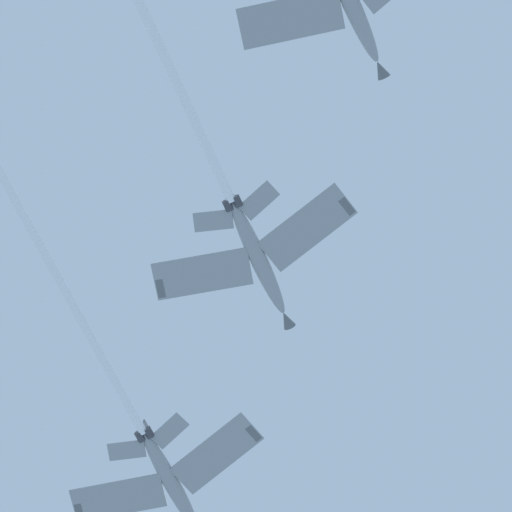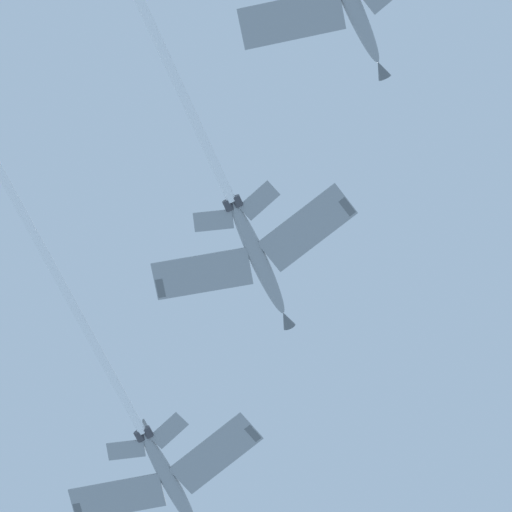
{
  "view_description": "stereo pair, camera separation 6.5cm",
  "coord_description": "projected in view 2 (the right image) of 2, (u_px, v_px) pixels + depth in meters",
  "views": [
    {
      "loc": [
        -33.57,
        -22.1,
        1.84
      ],
      "look_at": [
        -20.23,
        -11.99,
        111.34
      ],
      "focal_mm": 84.47,
      "sensor_mm": 36.0,
      "label": 1
    },
    {
      "loc": [
        -33.61,
        -22.05,
        1.84
      ],
      "look_at": [
        -20.23,
        -11.99,
        111.34
      ],
      "focal_mm": 84.47,
      "sensor_mm": 36.0,
      "label": 2
    }
  ],
  "objects": [
    {
      "name": "jet_second",
      "position": [
        209.0,
        151.0,
        107.65
      ],
      "size": [
        53.54,
        20.97,
        10.82
      ],
      "color": "gray"
    },
    {
      "name": "jet_lead",
      "position": [
        116.0,
        383.0,
        113.43
      ],
      "size": [
        57.83,
        21.01,
        11.99
      ],
      "color": "gray"
    }
  ]
}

